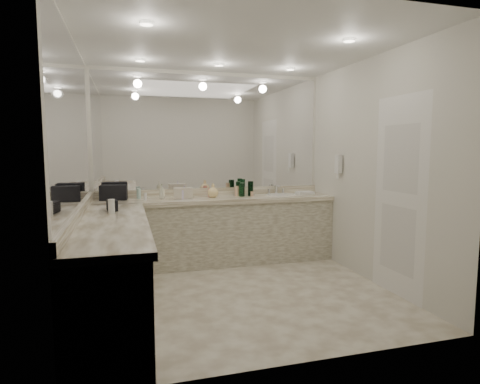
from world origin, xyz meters
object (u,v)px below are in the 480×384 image
object	(u,v)px
wall_phone	(338,164)
black_toiletry_bag	(114,193)
soap_bottle_c	(213,190)
soap_bottle_b	(184,192)
sink	(281,195)
cream_cosmetic_case	(183,193)
hand_towel	(305,193)
soap_bottle_a	(162,191)

from	to	relation	value
wall_phone	black_toiletry_bag	size ratio (longest dim) A/B	0.73
wall_phone	soap_bottle_c	distance (m)	1.70
soap_bottle_b	sink	bearing A→B (deg)	2.18
black_toiletry_bag	cream_cosmetic_case	world-z (taller)	black_toiletry_bag
black_toiletry_bag	hand_towel	size ratio (longest dim) A/B	1.39
wall_phone	hand_towel	distance (m)	0.71
wall_phone	black_toiletry_bag	xyz separation A→B (m)	(-2.86, 0.57, -0.36)
sink	black_toiletry_bag	size ratio (longest dim) A/B	1.34
soap_bottle_b	soap_bottle_c	bearing A→B (deg)	8.33
soap_bottle_a	soap_bottle_c	distance (m)	0.68
soap_bottle_c	cream_cosmetic_case	bearing A→B (deg)	-176.69
hand_towel	soap_bottle_a	xyz separation A→B (m)	(-2.02, 0.04, 0.08)
wall_phone	black_toiletry_bag	world-z (taller)	wall_phone
cream_cosmetic_case	soap_bottle_b	world-z (taller)	soap_bottle_b
wall_phone	soap_bottle_b	world-z (taller)	wall_phone
cream_cosmetic_case	soap_bottle_c	xyz separation A→B (m)	(0.40, 0.02, 0.02)
cream_cosmetic_case	soap_bottle_a	bearing A→B (deg)	169.56
wall_phone	cream_cosmetic_case	size ratio (longest dim) A/B	1.00
wall_phone	soap_bottle_b	bearing A→B (deg)	167.25
wall_phone	cream_cosmetic_case	world-z (taller)	wall_phone
hand_towel	soap_bottle_a	distance (m)	2.02
soap_bottle_b	wall_phone	bearing A→B (deg)	-12.75
soap_bottle_a	hand_towel	bearing A→B (deg)	-1.06
sink	cream_cosmetic_case	distance (m)	1.39
wall_phone	hand_towel	xyz separation A→B (m)	(-0.24, 0.51, -0.43)
wall_phone	soap_bottle_c	size ratio (longest dim) A/B	1.27
sink	soap_bottle_b	distance (m)	1.38
black_toiletry_bag	soap_bottle_c	bearing A→B (deg)	-2.86
sink	hand_towel	distance (m)	0.37
black_toiletry_bag	soap_bottle_b	bearing A→B (deg)	-7.83
cream_cosmetic_case	sink	bearing A→B (deg)	4.88
soap_bottle_a	sink	bearing A→B (deg)	-1.79
soap_bottle_a	cream_cosmetic_case	bearing A→B (deg)	-14.57
soap_bottle_a	wall_phone	bearing A→B (deg)	-13.72
soap_bottle_b	soap_bottle_c	xyz separation A→B (m)	(0.39, 0.06, 0.01)
cream_cosmetic_case	wall_phone	bearing A→B (deg)	-9.47
cream_cosmetic_case	soap_bottle_a	size ratio (longest dim) A/B	1.27
hand_towel	soap_bottle_b	world-z (taller)	soap_bottle_b
hand_towel	cream_cosmetic_case	bearing A→B (deg)	-178.94
wall_phone	soap_bottle_c	bearing A→B (deg)	162.34
sink	hand_towel	xyz separation A→B (m)	(0.37, 0.01, 0.02)
soap_bottle_b	soap_bottle_c	world-z (taller)	soap_bottle_c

